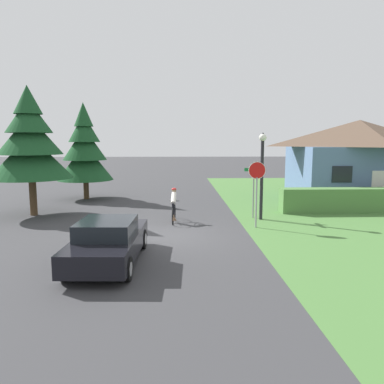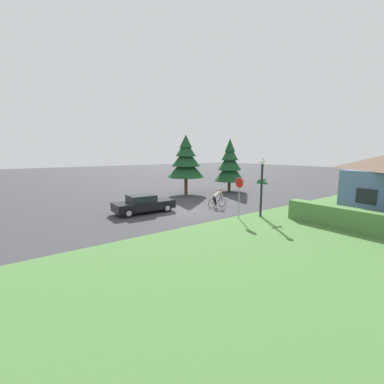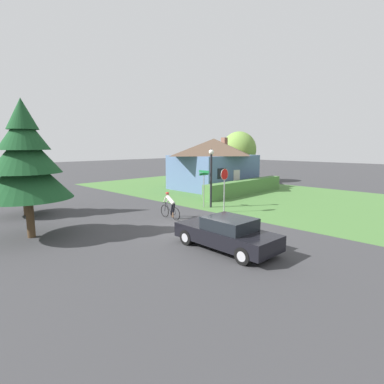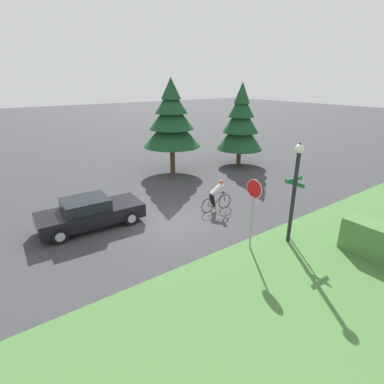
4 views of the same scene
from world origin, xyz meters
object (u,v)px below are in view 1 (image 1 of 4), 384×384
(stop_sign, at_px, (257,181))
(conifer_tall_near, at_px, (30,143))
(sedan_left_lane, at_px, (108,242))
(street_name_sign, at_px, (254,181))
(street_lamp, at_px, (262,165))
(cottage_house, at_px, (358,158))
(cyclist, at_px, (174,206))
(conifer_tall_far, at_px, (85,150))

(stop_sign, height_order, conifer_tall_near, conifer_tall_near)
(sedan_left_lane, bearing_deg, street_name_sign, -39.00)
(stop_sign, bearing_deg, street_lamp, -109.46)
(stop_sign, distance_m, conifer_tall_near, 10.95)
(cottage_house, relative_size, stop_sign, 2.99)
(cyclist, distance_m, conifer_tall_far, 9.21)
(cyclist, bearing_deg, street_name_sign, -74.57)
(cottage_house, height_order, cyclist, cottage_house)
(street_name_sign, bearing_deg, sedan_left_lane, -131.45)
(street_name_sign, bearing_deg, conifer_tall_far, 146.51)
(sedan_left_lane, distance_m, street_lamp, 8.62)
(cottage_house, xyz_separation_m, stop_sign, (-7.94, -7.67, -0.57))
(stop_sign, relative_size, conifer_tall_near, 0.44)
(cyclist, distance_m, conifer_tall_near, 7.69)
(conifer_tall_far, bearing_deg, street_lamp, -34.31)
(stop_sign, distance_m, street_name_sign, 2.02)
(street_name_sign, bearing_deg, stop_sign, -97.86)
(conifer_tall_far, bearing_deg, stop_sign, -42.03)
(cyclist, xyz_separation_m, street_lamp, (4.04, 0.38, 1.78))
(sedan_left_lane, xyz_separation_m, street_name_sign, (5.63, 6.38, 1.11))
(sedan_left_lane, bearing_deg, cottage_house, -45.35)
(street_lamp, distance_m, conifer_tall_far, 11.66)
(cottage_house, bearing_deg, cyclist, -148.97)
(cottage_house, xyz_separation_m, sedan_left_lane, (-13.30, -12.06, -1.88))
(conifer_tall_far, bearing_deg, sedan_left_lane, -73.58)
(cyclist, relative_size, conifer_tall_far, 0.30)
(cottage_house, xyz_separation_m, cyclist, (-11.42, -6.46, -1.80))
(stop_sign, distance_m, street_lamp, 1.78)
(sedan_left_lane, bearing_deg, street_lamp, -42.23)
(sedan_left_lane, distance_m, street_name_sign, 8.58)
(cottage_house, distance_m, sedan_left_lane, 18.05)
(sedan_left_lane, height_order, street_name_sign, street_name_sign)
(cyclist, xyz_separation_m, conifer_tall_near, (-6.92, 1.85, 2.80))
(cottage_house, height_order, conifer_tall_far, conifer_tall_far)
(street_name_sign, relative_size, conifer_tall_far, 0.43)
(street_name_sign, height_order, conifer_tall_near, conifer_tall_near)
(street_name_sign, xyz_separation_m, conifer_tall_near, (-10.67, 1.07, 1.76))
(cyclist, height_order, conifer_tall_far, conifer_tall_far)
(cottage_house, height_order, street_name_sign, cottage_house)
(stop_sign, bearing_deg, conifer_tall_far, -42.07)
(cyclist, xyz_separation_m, street_name_sign, (3.75, 0.78, 1.04))
(cyclist, bearing_deg, conifer_tall_far, 42.52)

